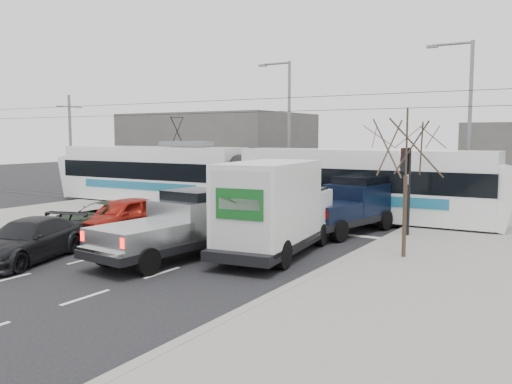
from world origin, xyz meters
The scene contains 16 objects.
ground centered at (0.00, 0.00, 0.00)m, with size 120.00×120.00×0.00m, color black.
sidewalk_right centered at (9.00, 0.00, 0.07)m, with size 6.00×60.00×0.15m, color gray.
rails centered at (0.00, 10.00, 0.01)m, with size 60.00×1.60×0.03m, color #33302D.
building_left centered at (-14.00, 22.00, 3.00)m, with size 14.00×10.00×6.00m, color #625C59.
bare_tree centered at (7.60, 2.50, 3.79)m, with size 2.40×2.40×5.00m.
traffic_signal centered at (6.47, 6.50, 2.74)m, with size 0.44×0.44×3.60m.
street_lamp_near centered at (7.31, 14.00, 5.11)m, with size 2.38×0.25×9.00m.
street_lamp_far centered at (-4.19, 16.00, 5.11)m, with size 2.38×0.25×9.00m.
catenary centered at (0.00, 10.00, 3.88)m, with size 60.00×0.20×7.00m.
tram centered at (-3.31, 9.53, 1.87)m, with size 25.90×3.13×5.28m.
silver_pickup centered at (0.79, -0.98, 1.14)m, with size 2.74×6.50×2.29m.
box_truck centered at (3.46, 0.97, 1.65)m, with size 3.10×6.90×3.33m.
navy_pickup centered at (3.94, 6.70, 1.19)m, with size 3.14×6.02×2.41m.
green_car centered at (-4.92, 0.79, 0.69)m, with size 2.29×4.97×1.38m, color black.
red_car centered at (-4.12, 1.15, 0.80)m, with size 1.89×4.70×1.60m, color #9C170E.
dark_car centered at (-3.25, -4.15, 0.71)m, with size 1.98×4.86×1.41m, color black.
Camera 1 is at (12.74, -15.46, 4.24)m, focal length 38.00 mm.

